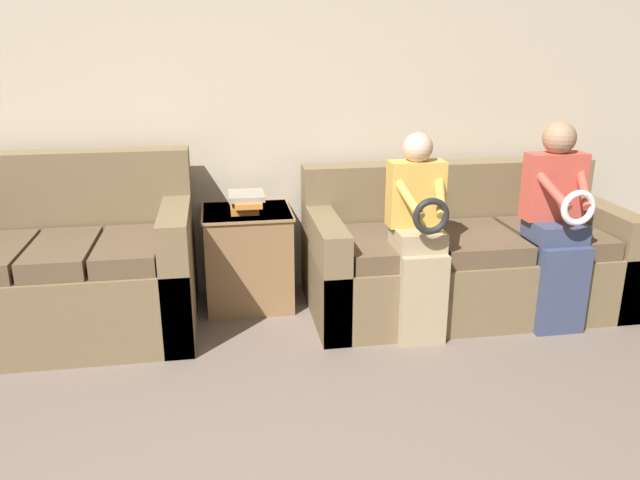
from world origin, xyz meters
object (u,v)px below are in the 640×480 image
couch_side (72,272)px  side_shelf (248,257)px  child_left_seated (419,230)px  child_right_seated (558,219)px  book_stack (246,201)px  couch_main (461,258)px

couch_side → side_shelf: (1.02, 0.22, -0.04)m
child_left_seated → side_shelf: (-0.92, 0.58, -0.31)m
side_shelf → child_right_seated: bearing=-18.4°
child_right_seated → book_stack: bearing=161.7°
side_shelf → book_stack: book_stack is taller
couch_main → side_shelf: 1.35m
side_shelf → book_stack: (-0.00, -0.00, 0.36)m
child_left_seated → side_shelf: 1.13m
child_right_seated → couch_side: bearing=172.5°
child_left_seated → side_shelf: size_ratio=1.85×
child_right_seated → child_left_seated: bearing=-179.7°
couch_main → child_left_seated: bearing=-138.8°
child_left_seated → book_stack: 1.09m
couch_side → child_right_seated: size_ratio=1.15×
child_right_seated → side_shelf: child_right_seated is taller
couch_main → book_stack: bearing=170.7°
couch_side → child_left_seated: bearing=-10.8°
child_left_seated → book_stack: child_left_seated is taller
couch_main → couch_side: (-2.35, 0.01, 0.05)m
child_right_seated → book_stack: child_right_seated is taller
child_right_seated → side_shelf: 1.87m
couch_main → child_right_seated: 0.64m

